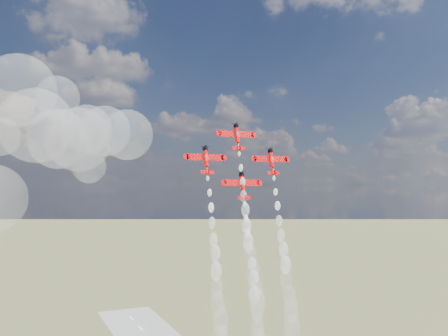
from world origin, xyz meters
TOP-DOWN VIEW (x-y plane):
  - plane_lead at (10.98, 19.20)m, footprint 13.64×5.08m
  - plane_left at (-1.69, 17.08)m, footprint 13.64×5.08m
  - plane_right at (23.65, 17.08)m, footprint 13.64×5.08m
  - plane_slot at (10.98, 14.96)m, footprint 13.64×5.08m
  - smoke_trail_lead at (11.11, 7.96)m, footprint 5.22×15.74m
  - smoke_trail_left at (-1.98, 5.97)m, footprint 5.55×15.55m
  - smoke_trail_right at (23.63, 6.02)m, footprint 5.54×15.16m
  - smoke_trail_slot at (10.92, 4.03)m, footprint 5.37×14.91m
  - drifted_smoke_cloud at (-50.04, 23.04)m, footprint 56.88×36.04m

SIDE VIEW (x-z plane):
  - smoke_trail_slot at x=10.92m, z-range 2.52..54.33m
  - smoke_trail_left at x=-1.98m, z-range 10.31..63.00m
  - smoke_trail_right at x=23.63m, z-range 10.66..63.09m
  - smoke_trail_lead at x=11.11m, z-range 19.60..71.40m
  - plane_slot at x=10.98m, z-range 68.42..78.01m
  - plane_left at x=-1.69m, z-range 77.04..86.63m
  - plane_right at x=23.65m, z-range 77.04..86.63m
  - drifted_smoke_cloud at x=-50.04m, z-range 62.03..114.95m
  - plane_lead at x=10.98m, z-range 85.65..95.24m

